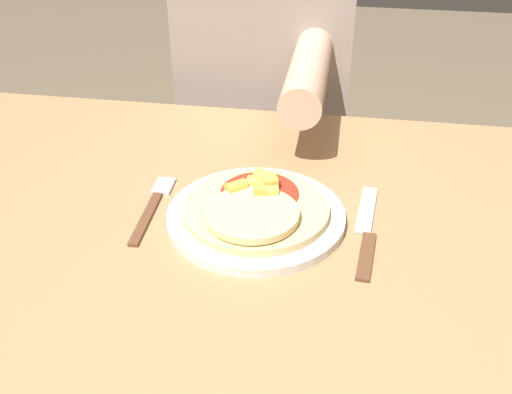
{
  "coord_description": "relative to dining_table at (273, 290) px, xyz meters",
  "views": [
    {
      "loc": [
        0.08,
        -0.68,
        1.26
      ],
      "look_at": [
        -0.03,
        0.01,
        0.81
      ],
      "focal_mm": 42.0,
      "sensor_mm": 36.0,
      "label": 1
    }
  ],
  "objects": [
    {
      "name": "dining_table",
      "position": [
        0.0,
        0.0,
        0.0
      ],
      "size": [
        1.28,
        0.76,
        0.77
      ],
      "color": "#9E754C",
      "rests_on": "ground_plane"
    },
    {
      "name": "fork",
      "position": [
        -0.18,
        0.02,
        0.12
      ],
      "size": [
        0.03,
        0.18,
        0.0
      ],
      "color": "brown",
      "rests_on": "dining_table"
    },
    {
      "name": "knife",
      "position": [
        0.13,
        0.01,
        0.12
      ],
      "size": [
        0.03,
        0.22,
        0.0
      ],
      "color": "brown",
      "rests_on": "dining_table"
    },
    {
      "name": "plate",
      "position": [
        -0.03,
        0.01,
        0.12
      ],
      "size": [
        0.25,
        0.25,
        0.01
      ],
      "color": "silver",
      "rests_on": "dining_table"
    },
    {
      "name": "pizza",
      "position": [
        -0.03,
        0.01,
        0.14
      ],
      "size": [
        0.21,
        0.21,
        0.04
      ],
      "color": "#DBBC7A",
      "rests_on": "plate"
    },
    {
      "name": "person_diner",
      "position": [
        -0.09,
        0.57,
        0.03
      ],
      "size": [
        0.36,
        0.52,
        1.18
      ],
      "color": "#2D2D38",
      "rests_on": "ground_plane"
    }
  ]
}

